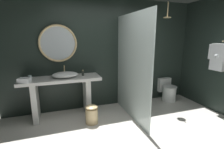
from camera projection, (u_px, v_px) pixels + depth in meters
The scene contains 14 objects.
ground_plane at pixel (141, 148), 2.64m from camera, with size 5.76×5.76×0.00m, color silver.
back_wall_panel at pixel (106, 54), 4.10m from camera, with size 4.80×0.10×2.60m, color #1E2823.
side_wall_right at pixel (219, 56), 3.79m from camera, with size 0.10×2.47×2.60m, color #1E2823.
vanity_counter at pixel (62, 91), 3.58m from camera, with size 1.65×0.56×0.88m.
vessel_sink at pixel (65, 75), 3.54m from camera, with size 0.54×0.44×0.23m.
tumbler_cup at pixel (30, 78), 3.28m from camera, with size 0.07×0.07×0.11m, color silver.
soap_dispenser at pixel (83, 73), 3.68m from camera, with size 0.06×0.06×0.13m.
round_wall_mirror at pixel (58, 43), 3.60m from camera, with size 0.81×0.05×0.81m.
shower_glass_panel at pixel (132, 68), 3.47m from camera, with size 0.02×1.58×2.19m, color silver.
rain_shower_head at pixel (167, 16), 3.83m from camera, with size 0.17×0.17×0.36m.
hanging_bathrobe at pixel (219, 56), 3.65m from camera, with size 0.20×0.50×0.66m.
toilet at pixel (167, 90), 4.62m from camera, with size 0.38×0.58×0.59m.
waste_bin at pixel (92, 114), 3.37m from camera, with size 0.25×0.25×0.38m.
folded_hand_towel at pixel (24, 80), 3.13m from camera, with size 0.21×0.16×0.09m, color white.
Camera 1 is at (-1.19, -2.03, 1.73)m, focal length 26.70 mm.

